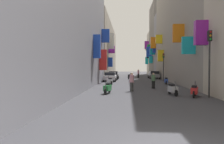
% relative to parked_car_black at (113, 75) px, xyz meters
% --- Properties ---
extents(ground_plane, '(140.00, 140.00, 0.00)m').
position_rel_parked_car_black_xyz_m(ground_plane, '(3.74, -1.46, -0.76)').
color(ground_plane, '#38383D').
extents(building_left_near, '(7.18, 27.67, 15.26)m').
position_rel_parked_car_black_xyz_m(building_left_near, '(-4.25, -17.61, 6.87)').
color(building_left_near, gray).
rests_on(building_left_near, ground).
extents(building_left_mid_b, '(7.26, 31.14, 12.59)m').
position_rel_parked_car_black_xyz_m(building_left_mid_b, '(-4.25, 12.96, 5.54)').
color(building_left_mid_b, '#9E9384').
rests_on(building_left_mid_b, ground).
extents(building_right_mid_a, '(7.20, 26.77, 19.96)m').
position_rel_parked_car_black_xyz_m(building_right_mid_a, '(11.74, -5.94, 9.21)').
color(building_right_mid_a, gray).
rests_on(building_right_mid_a, ground).
extents(building_right_mid_b, '(7.20, 3.91, 13.89)m').
position_rel_parked_car_black_xyz_m(building_right_mid_b, '(11.71, 9.40, 6.18)').
color(building_right_mid_b, gray).
rests_on(building_right_mid_b, ground).
extents(building_right_mid_c, '(7.35, 10.37, 18.45)m').
position_rel_parked_car_black_xyz_m(building_right_mid_c, '(11.73, 16.54, 8.45)').
color(building_right_mid_c, slate).
rests_on(building_right_mid_c, ground).
extents(building_right_far, '(7.21, 6.82, 12.52)m').
position_rel_parked_car_black_xyz_m(building_right_far, '(11.73, 25.13, 5.51)').
color(building_right_far, '#B2A899').
rests_on(building_right_far, ground).
extents(parked_car_black, '(1.89, 4.18, 1.45)m').
position_rel_parked_car_black_xyz_m(parked_car_black, '(0.00, 0.00, 0.00)').
color(parked_car_black, black).
rests_on(parked_car_black, ground).
extents(parked_car_grey, '(1.97, 4.37, 1.45)m').
position_rel_parked_car_black_xyz_m(parked_car_grey, '(7.67, 2.94, 0.00)').
color(parked_car_grey, slate).
rests_on(parked_car_grey, ground).
extents(parked_car_silver, '(1.93, 4.40, 1.40)m').
position_rel_parked_car_black_xyz_m(parked_car_silver, '(-0.12, -5.18, -0.02)').
color(parked_car_silver, '#B7B7BC').
rests_on(parked_car_silver, ground).
extents(scooter_black, '(0.73, 1.77, 1.13)m').
position_rel_parked_car_black_xyz_m(scooter_black, '(2.97, 0.95, -0.30)').
color(scooter_black, black).
rests_on(scooter_black, ground).
extents(scooter_silver, '(0.60, 1.79, 1.13)m').
position_rel_parked_car_black_xyz_m(scooter_silver, '(6.04, -20.53, -0.30)').
color(scooter_silver, '#ADADB2').
rests_on(scooter_silver, ground).
extents(scooter_green, '(0.61, 1.89, 1.13)m').
position_rel_parked_car_black_xyz_m(scooter_green, '(0.91, -19.94, -0.30)').
color(scooter_green, '#287F3D').
rests_on(scooter_green, ground).
extents(scooter_white, '(0.85, 1.87, 1.13)m').
position_rel_parked_car_black_xyz_m(scooter_white, '(0.33, -11.27, -0.30)').
color(scooter_white, silver).
rests_on(scooter_white, ground).
extents(scooter_red, '(0.83, 1.75, 1.13)m').
position_rel_parked_car_black_xyz_m(scooter_red, '(7.41, -21.33, -0.30)').
color(scooter_red, red).
rests_on(scooter_red, ground).
extents(scooter_blue, '(0.58, 1.77, 1.13)m').
position_rel_parked_car_black_xyz_m(scooter_blue, '(7.50, -10.18, -0.30)').
color(scooter_blue, '#2D4CAD').
rests_on(scooter_blue, ground).
extents(pedestrian_crossing, '(0.39, 0.39, 1.75)m').
position_rel_parked_car_black_xyz_m(pedestrian_crossing, '(4.80, 5.07, 0.12)').
color(pedestrian_crossing, black).
rests_on(pedestrian_crossing, ground).
extents(pedestrian_near_left, '(0.53, 0.53, 1.59)m').
position_rel_parked_car_black_xyz_m(pedestrian_near_left, '(5.19, -15.63, 0.03)').
color(pedestrian_near_left, black).
rests_on(pedestrian_near_left, ground).
extents(pedestrian_near_right, '(0.53, 0.53, 1.68)m').
position_rel_parked_car_black_xyz_m(pedestrian_near_right, '(2.93, -18.28, 0.08)').
color(pedestrian_near_right, '#373737').
rests_on(pedestrian_near_right, ground).
extents(traffic_light_near_corner, '(0.26, 0.34, 4.75)m').
position_rel_parked_car_black_xyz_m(traffic_light_near_corner, '(8.33, -21.62, 2.44)').
color(traffic_light_near_corner, '#2D2D2D').
rests_on(traffic_light_near_corner, ground).
extents(traffic_light_far_corner, '(0.26, 0.34, 4.41)m').
position_rel_parked_car_black_xyz_m(traffic_light_far_corner, '(8.32, -3.60, 2.23)').
color(traffic_light_far_corner, '#2D2D2D').
rests_on(traffic_light_far_corner, ground).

